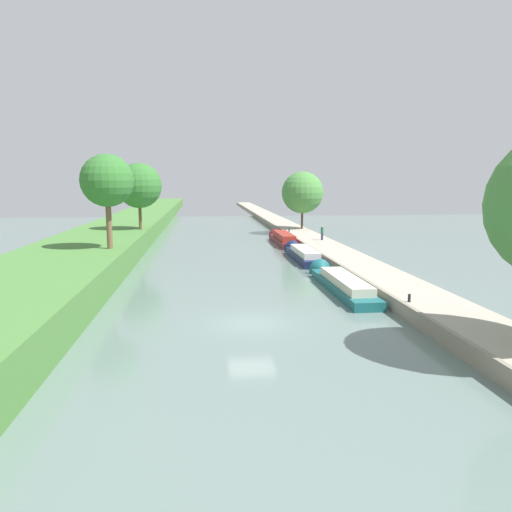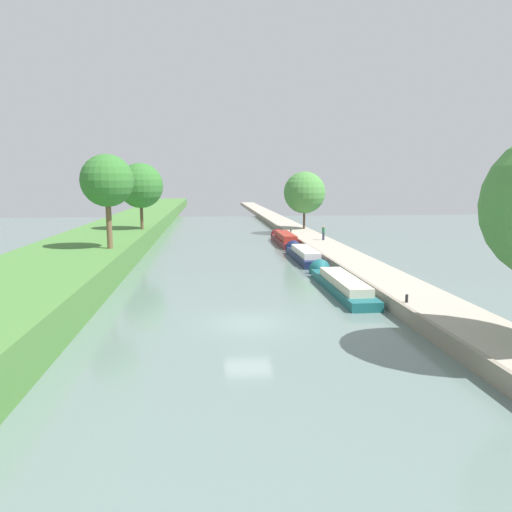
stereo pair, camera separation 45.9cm
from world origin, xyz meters
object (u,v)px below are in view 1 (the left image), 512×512
narrowboat_maroon (282,239)px  mooring_bollard_far (289,230)px  narrowboat_teal (340,282)px  person_walking (322,232)px  mooring_bollard_near (409,298)px  narrowboat_navy (302,254)px

narrowboat_maroon → mooring_bollard_far: size_ratio=26.37×
narrowboat_teal → person_walking: size_ratio=7.36×
mooring_bollard_far → narrowboat_maroon: bearing=-108.6°
narrowboat_teal → mooring_bollard_near: 7.60m
person_walking → mooring_bollard_far: 9.42m
narrowboat_navy → person_walking: person_walking is taller
mooring_bollard_near → mooring_bollard_far: (0.00, 38.01, 0.00)m
narrowboat_teal → mooring_bollard_far: (1.87, 30.67, 0.60)m
narrowboat_teal → mooring_bollard_near: bearing=-75.7°
narrowboat_maroon → person_walking: 5.71m
narrowboat_maroon → mooring_bollard_far: 5.50m
narrowboat_teal → narrowboat_navy: narrowboat_navy is taller
narrowboat_navy → person_walking: (4.04, 8.30, 1.21)m
narrowboat_maroon → person_walking: bearing=-44.8°
narrowboat_teal → narrowboat_navy: (0.04, 13.23, 0.04)m
mooring_bollard_near → narrowboat_maroon: bearing=93.1°
person_walking → mooring_bollard_near: size_ratio=3.69×
narrowboat_teal → narrowboat_maroon: bearing=89.7°
narrowboat_maroon → mooring_bollard_far: narrowboat_maroon is taller
narrowboat_teal → mooring_bollard_far: 30.73m
narrowboat_maroon → mooring_bollard_far: (1.75, 5.19, 0.50)m
narrowboat_teal → narrowboat_navy: bearing=89.8°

